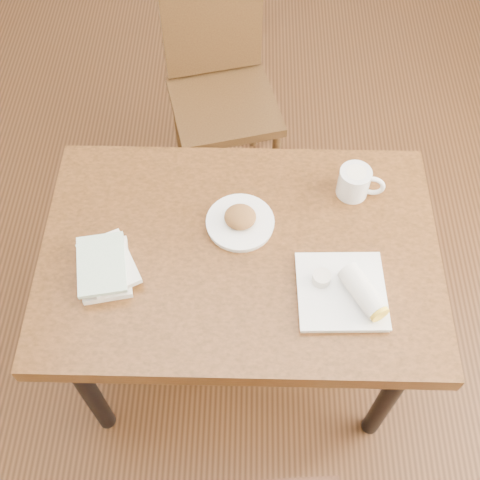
{
  "coord_description": "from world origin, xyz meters",
  "views": [
    {
      "loc": [
        0.02,
        -0.94,
        2.24
      ],
      "look_at": [
        0.0,
        0.0,
        0.8
      ],
      "focal_mm": 45.0,
      "sensor_mm": 36.0,
      "label": 1
    }
  ],
  "objects_px": {
    "chair_far": "(219,77)",
    "plate_scone": "(240,221)",
    "table": "(240,264)",
    "plate_burrito": "(348,291)",
    "book_stack": "(105,266)",
    "coffee_mug": "(355,182)"
  },
  "relations": [
    {
      "from": "plate_scone",
      "to": "coffee_mug",
      "type": "distance_m",
      "value": 0.37
    },
    {
      "from": "plate_scone",
      "to": "coffee_mug",
      "type": "height_order",
      "value": "coffee_mug"
    },
    {
      "from": "book_stack",
      "to": "chair_far",
      "type": "bearing_deg",
      "value": 75.12
    },
    {
      "from": "table",
      "to": "plate_scone",
      "type": "bearing_deg",
      "value": 90.83
    },
    {
      "from": "plate_scone",
      "to": "plate_burrito",
      "type": "height_order",
      "value": "plate_burrito"
    },
    {
      "from": "plate_scone",
      "to": "coffee_mug",
      "type": "relative_size",
      "value": 1.43
    },
    {
      "from": "table",
      "to": "book_stack",
      "type": "height_order",
      "value": "book_stack"
    },
    {
      "from": "table",
      "to": "plate_burrito",
      "type": "xyz_separation_m",
      "value": [
        0.3,
        -0.15,
        0.11
      ]
    },
    {
      "from": "chair_far",
      "to": "plate_burrito",
      "type": "distance_m",
      "value": 1.2
    },
    {
      "from": "chair_far",
      "to": "plate_scone",
      "type": "height_order",
      "value": "chair_far"
    },
    {
      "from": "plate_scone",
      "to": "plate_burrito",
      "type": "bearing_deg",
      "value": -37.9
    },
    {
      "from": "chair_far",
      "to": "plate_burrito",
      "type": "relative_size",
      "value": 3.78
    },
    {
      "from": "table",
      "to": "coffee_mug",
      "type": "bearing_deg",
      "value": 31.97
    },
    {
      "from": "plate_scone",
      "to": "book_stack",
      "type": "height_order",
      "value": "plate_scone"
    },
    {
      "from": "chair_far",
      "to": "plate_scone",
      "type": "distance_m",
      "value": 0.9
    },
    {
      "from": "coffee_mug",
      "to": "book_stack",
      "type": "xyz_separation_m",
      "value": [
        -0.73,
        -0.3,
        -0.03
      ]
    },
    {
      "from": "table",
      "to": "plate_burrito",
      "type": "height_order",
      "value": "plate_burrito"
    },
    {
      "from": "chair_far",
      "to": "coffee_mug",
      "type": "bearing_deg",
      "value": -58.41
    },
    {
      "from": "table",
      "to": "plate_scone",
      "type": "distance_m",
      "value": 0.14
    },
    {
      "from": "book_stack",
      "to": "coffee_mug",
      "type": "bearing_deg",
      "value": 22.28
    },
    {
      "from": "table",
      "to": "book_stack",
      "type": "xyz_separation_m",
      "value": [
        -0.38,
        -0.08,
        0.11
      ]
    },
    {
      "from": "table",
      "to": "chair_far",
      "type": "distance_m",
      "value": 0.97
    }
  ]
}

